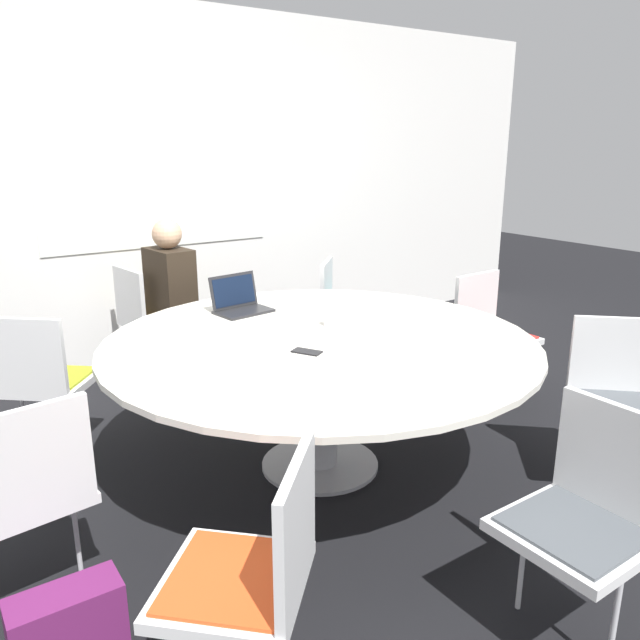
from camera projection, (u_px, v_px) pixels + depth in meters
ground_plane at (320, 465)px, 3.39m from camera, size 16.00×16.00×0.00m
wall_back at (157, 187)px, 4.80m from camera, size 8.00×0.07×2.70m
conference_table at (320, 356)px, 3.21m from camera, size 2.21×2.21×0.72m
chair_0 at (148, 314)px, 4.49m from camera, size 0.47×0.49×0.84m
chair_1 at (42, 374)px, 3.33m from camera, size 0.61×0.60×0.84m
chair_2 at (24, 485)px, 2.25m from camera, size 0.49×0.47×0.84m
chair_3 at (254, 565)px, 1.83m from camera, size 0.61×0.61×0.84m
chair_4 at (587, 508)px, 2.11m from camera, size 0.43×0.45×0.84m
chair_5 at (617, 391)px, 3.11m from camera, size 0.61×0.61×0.84m
chair_6 at (490, 327)px, 4.17m from camera, size 0.46×0.45×0.84m
chair_7 at (343, 307)px, 4.67m from camera, size 0.61×0.61×0.84m
person_0 at (173, 291)px, 4.31m from camera, size 0.29×0.39×1.19m
laptop at (239, 302)px, 3.69m from camera, size 0.34×0.27×0.21m
coffee_cup at (331, 317)px, 3.39m from camera, size 0.08×0.08×0.10m
cell_phone at (307, 352)px, 2.98m from camera, size 0.13×0.16×0.01m
handbag at (68, 628)px, 2.07m from camera, size 0.36×0.16×0.28m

